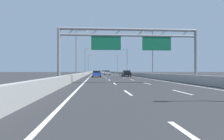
{
  "coord_description": "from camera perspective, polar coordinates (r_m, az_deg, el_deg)",
  "views": [
    {
      "loc": [
        -3.86,
        -0.49,
        1.43
      ],
      "look_at": [
        0.88,
        58.54,
        1.63
      ],
      "focal_mm": 32.6,
      "sensor_mm": 36.0,
      "label": 1
    }
  ],
  "objects": [
    {
      "name": "lane_dash_right_12",
      "position": [
        112.14,
        -1.7,
        -0.92
      ],
      "size": [
        0.16,
        3.0,
        0.01
      ],
      "primitive_type": "cube",
      "color": "white",
      "rests_on": "ground_plane"
    },
    {
      "name": "lane_dash_right_10",
      "position": [
        94.17,
        -1.15,
        -1.06
      ],
      "size": [
        0.16,
        3.0,
        0.01
      ],
      "primitive_type": "cube",
      "color": "white",
      "rests_on": "ground_plane"
    },
    {
      "name": "lane_dash_right_1",
      "position": [
        14.24,
        18.96,
        -5.91
      ],
      "size": [
        0.16,
        3.0,
        0.01
      ],
      "primitive_type": "cube",
      "color": "white",
      "rests_on": "ground_plane"
    },
    {
      "name": "lane_dash_left_3",
      "position": [
        31.09,
        -0.79,
        -2.82
      ],
      "size": [
        0.16,
        3.0,
        0.01
      ],
      "primitive_type": "cube",
      "color": "white",
      "rests_on": "ground_plane"
    },
    {
      "name": "streetlamp_right_far",
      "position": [
        74.89,
        4.12,
        2.84
      ],
      "size": [
        2.58,
        0.28,
        9.5
      ],
      "color": "slate",
      "rests_on": "ground_plane"
    },
    {
      "name": "lane_dash_right_5",
      "position": [
        49.34,
        2.0,
        -1.85
      ],
      "size": [
        0.16,
        3.0,
        0.01
      ],
      "primitive_type": "cube",
      "color": "white",
      "rests_on": "ground_plane"
    },
    {
      "name": "edge_line_left",
      "position": [
        88.51,
        -5.49,
        -1.12
      ],
      "size": [
        0.16,
        176.0,
        0.01
      ],
      "primitive_type": "cube",
      "color": "white",
      "rests_on": "ground_plane"
    },
    {
      "name": "lane_dash_right_16",
      "position": [
        148.11,
        -2.4,
        -0.75
      ],
      "size": [
        0.16,
        3.0,
        0.01
      ],
      "primitive_type": "cube",
      "color": "white",
      "rests_on": "ground_plane"
    },
    {
      "name": "lane_dash_left_11",
      "position": [
        103.02,
        -3.45,
        -0.99
      ],
      "size": [
        0.16,
        3.0,
        0.01
      ],
      "primitive_type": "cube",
      "color": "white",
      "rests_on": "ground_plane"
    },
    {
      "name": "lane_dash_right_6",
      "position": [
        58.28,
        0.98,
        -1.59
      ],
      "size": [
        0.16,
        3.0,
        0.01
      ],
      "primitive_type": "cube",
      "color": "white",
      "rests_on": "ground_plane"
    },
    {
      "name": "lane_dash_left_1",
      "position": [
        13.23,
        4.42,
        -6.36
      ],
      "size": [
        0.16,
        3.0,
        0.01
      ],
      "primitive_type": "cube",
      "color": "white",
      "rests_on": "ground_plane"
    },
    {
      "name": "lane_dash_right_17",
      "position": [
        157.1,
        -2.53,
        -0.72
      ],
      "size": [
        0.16,
        3.0,
        0.01
      ],
      "primitive_type": "cube",
      "color": "white",
      "rests_on": "ground_plane"
    },
    {
      "name": "lane_dash_right_13",
      "position": [
        121.13,
        -1.92,
        -0.87
      ],
      "size": [
        0.16,
        3.0,
        0.01
      ],
      "primitive_type": "cube",
      "color": "white",
      "rests_on": "ground_plane"
    },
    {
      "name": "lane_dash_right_7",
      "position": [
        67.25,
        0.24,
        -1.41
      ],
      "size": [
        0.16,
        3.0,
        0.01
      ],
      "primitive_type": "cube",
      "color": "white",
      "rests_on": "ground_plane"
    },
    {
      "name": "lane_dash_left_4",
      "position": [
        40.07,
        -1.64,
        -2.23
      ],
      "size": [
        0.16,
        3.0,
        0.01
      ],
      "primitive_type": "cube",
      "color": "white",
      "rests_on": "ground_plane"
    },
    {
      "name": "lane_dash_left_6",
      "position": [
        58.05,
        -2.56,
        -1.6
      ],
      "size": [
        0.16,
        3.0,
        0.01
      ],
      "primitive_type": "cube",
      "color": "white",
      "rests_on": "ground_plane"
    },
    {
      "name": "lane_dash_right_14",
      "position": [
        130.12,
        -2.1,
        -0.82
      ],
      "size": [
        0.16,
        3.0,
        0.01
      ],
      "primitive_type": "cube",
      "color": "white",
      "rests_on": "ground_plane"
    },
    {
      "name": "white_car",
      "position": [
        109.58,
        -2.49,
        -0.54
      ],
      "size": [
        1.9,
        4.16,
        1.52
      ],
      "color": "silver",
      "rests_on": "ground_plane"
    },
    {
      "name": "lane_dash_left_9",
      "position": [
        85.03,
        -3.21,
        -1.15
      ],
      "size": [
        0.16,
        3.0,
        0.01
      ],
      "primitive_type": "cube",
      "color": "white",
      "rests_on": "ground_plane"
    },
    {
      "name": "streetlamp_right_distant",
      "position": [
        108.07,
        1.43,
        1.91
      ],
      "size": [
        2.58,
        0.28,
        9.5
      ],
      "color": "slate",
      "rests_on": "ground_plane"
    },
    {
      "name": "streetlamp_left_mid",
      "position": [
        40.79,
        -9.68,
        5.39
      ],
      "size": [
        2.58,
        0.28,
        9.5
      ],
      "color": "slate",
      "rests_on": "ground_plane"
    },
    {
      "name": "orange_car",
      "position": [
        123.92,
        -4.54,
        -0.51
      ],
      "size": [
        1.77,
        4.4,
        1.47
      ],
      "color": "orange",
      "rests_on": "ground_plane"
    },
    {
      "name": "silver_car",
      "position": [
        70.74,
        -1.38,
        -0.72
      ],
      "size": [
        1.82,
        4.54,
        1.53
      ],
      "color": "#A8ADB2",
      "rests_on": "ground_plane"
    },
    {
      "name": "sign_gantry",
      "position": [
        23.81,
        5.0,
        7.99
      ],
      "size": [
        16.35,
        0.36,
        6.36
      ],
      "color": "gray",
      "rests_on": "ground_plane"
    },
    {
      "name": "lane_dash_right_4",
      "position": [
        40.42,
        3.46,
        -2.21
      ],
      "size": [
        0.16,
        3.0,
        0.01
      ],
      "primitive_type": "cube",
      "color": "white",
      "rests_on": "ground_plane"
    },
    {
      "name": "lane_dash_right_2",
      "position": [
        22.75,
        9.84,
        -3.77
      ],
      "size": [
        0.16,
        3.0,
        0.01
      ],
      "primitive_type": "cube",
      "color": "white",
      "rests_on": "ground_plane"
    },
    {
      "name": "streetlamp_right_mid",
      "position": [
        42.18,
        11.05,
        5.21
      ],
      "size": [
        2.58,
        0.28,
        9.5
      ],
      "color": "slate",
      "rests_on": "ground_plane"
    },
    {
      "name": "streetlamp_left_far",
      "position": [
        74.11,
        -7.38,
        2.88
      ],
      "size": [
        2.58,
        0.28,
        9.5
      ],
      "color": "slate",
      "rests_on": "ground_plane"
    },
    {
      "name": "lane_dash_left_13",
      "position": [
        121.02,
        -3.62,
        -0.87
      ],
      "size": [
        0.16,
        3.0,
        0.01
      ],
      "primitive_type": "cube",
      "color": "white",
      "rests_on": "ground_plane"
    },
    {
      "name": "lane_dash_left_5",
      "position": [
        49.06,
        -2.19,
        -1.86
      ],
      "size": [
        0.16,
        3.0,
        0.01
      ],
      "primitive_type": "cube",
      "color": "white",
      "rests_on": "ground_plane"
    },
    {
      "name": "lane_dash_right_8",
      "position": [
        76.22,
        -0.33,
        -1.27
      ],
      "size": [
        0.16,
        3.0,
        0.01
      ],
      "primitive_type": "cube",
      "color": "white",
      "rests_on": "ground_plane"
    },
    {
      "name": "black_car",
      "position": [
        48.75,
        4.04,
        -0.97
      ],
      "size": [
        1.75,
        4.38,
        1.5
      ],
      "color": "black",
      "rests_on": "ground_plane"
    },
    {
      "name": "lane_dash_left_8",
      "position": [
        76.03,
        -3.04,
        -1.27
      ],
      "size": [
        0.16,
        3.0,
        0.01
      ],
      "primitive_type": "cube",
      "color": "white",
      "rests_on": "ground_plane"
    },
    {
      "name": "lane_dash_left_7",
      "position": [
        67.04,
        -2.83,
        -1.41
      ],
      "size": [
        0.16,
        3.0,
        0.01
      ],
      "primitive_type": "cube",
      "color": "white",
      "rests_on": "ground_plane"
    },
    {
      "name": "lane_dash_left_12",
      "position": [
        112.02,
        -3.54,
        -0.92
      ],
      "size": [
        0.16,
        3.0,
        0.01
      ],
      "primitive_type": "cube",
      "color": "white",
      "rests_on": "ground_plane"
    },
    {
      "name": "edge_line_right",
      "position": [
        88.97,
        1.28,
        -1.11
      ],
      "size": [
        0.16,
        176.0,
        0.01
      ],
      "primitive_type": "cube",
      "color": "white",
      "rests_on": "ground_plane"
    },
    {
      "name": "lane_dash_left_16",
      "position": [
        148.01,
        -3.8,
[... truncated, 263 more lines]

